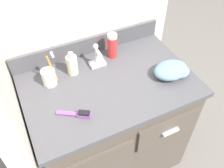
% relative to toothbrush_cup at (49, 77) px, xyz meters
% --- Properties ---
extents(ground_plane, '(6.00, 6.00, 0.00)m').
position_rel_toothbrush_cup_xyz_m(ground_plane, '(0.29, -0.13, -0.84)').
color(ground_plane, slate).
extents(wall_back, '(1.10, 0.08, 2.20)m').
position_rel_toothbrush_cup_xyz_m(wall_back, '(0.29, 0.21, 0.26)').
color(wall_back, beige).
rests_on(wall_back, ground_plane).
extents(vanity, '(0.92, 0.61, 0.79)m').
position_rel_toothbrush_cup_xyz_m(vanity, '(0.28, -0.14, -0.43)').
color(vanity, brown).
rests_on(vanity, ground_plane).
extents(backsplash, '(0.92, 0.02, 0.11)m').
position_rel_toothbrush_cup_xyz_m(backsplash, '(0.29, 0.16, 0.00)').
color(backsplash, '#4C4C51').
rests_on(backsplash, vanity).
extents(sink_faucet, '(0.09, 0.09, 0.14)m').
position_rel_toothbrush_cup_xyz_m(sink_faucet, '(0.29, 0.03, 0.00)').
color(sink_faucet, silver).
rests_on(sink_faucet, vanity).
extents(toothbrush_cup, '(0.09, 0.07, 0.20)m').
position_rel_toothbrush_cup_xyz_m(toothbrush_cup, '(0.00, 0.00, 0.00)').
color(toothbrush_cup, white).
rests_on(toothbrush_cup, vanity).
extents(soap_dispenser, '(0.06, 0.06, 0.14)m').
position_rel_toothbrush_cup_xyz_m(soap_dispenser, '(0.14, 0.03, 0.01)').
color(soap_dispenser, beige).
rests_on(soap_dispenser, vanity).
extents(shaving_cream_can, '(0.06, 0.06, 0.15)m').
position_rel_toothbrush_cup_xyz_m(shaving_cream_can, '(0.40, 0.07, 0.03)').
color(shaving_cream_can, red).
rests_on(shaving_cream_can, vanity).
extents(hairbrush, '(0.16, 0.11, 0.03)m').
position_rel_toothbrush_cup_xyz_m(hairbrush, '(0.06, -0.27, -0.04)').
color(hairbrush, purple).
rests_on(hairbrush, vanity).
extents(hand_towel, '(0.20, 0.15, 0.07)m').
position_rel_toothbrush_cup_xyz_m(hand_towel, '(0.62, -0.22, -0.02)').
color(hand_towel, '#6B8EA8').
rests_on(hand_towel, vanity).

